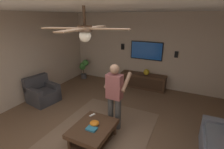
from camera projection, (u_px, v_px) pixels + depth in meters
ground_plane at (93, 146)px, 3.53m from camera, size 9.01×9.01×0.00m
wall_back_tv at (145, 51)px, 6.28m from camera, size 0.10×6.26×2.77m
ceiling_slab at (86, 3)px, 2.59m from camera, size 7.71×6.26×0.10m
area_rug at (98, 136)px, 3.82m from camera, size 3.00×2.20×0.01m
armchair at (42, 93)px, 5.30m from camera, size 0.91×0.92×0.82m
coffee_table at (93, 130)px, 3.55m from camera, size 1.00×0.80×0.40m
media_console at (143, 81)px, 6.34m from camera, size 0.45×1.70×0.55m
tv at (146, 51)px, 6.17m from camera, size 0.05×1.21×0.68m
person_standing at (115, 93)px, 3.83m from camera, size 0.54×0.54×1.64m
potted_plant_tall at (84, 67)px, 7.21m from camera, size 0.44×0.32×0.84m
bowl at (94, 123)px, 3.55m from camera, size 0.20×0.20×0.09m
remote_white at (92, 115)px, 3.90m from camera, size 0.16×0.09×0.02m
book at (92, 129)px, 3.42m from camera, size 0.16×0.22×0.04m
vase_round at (146, 72)px, 6.13m from camera, size 0.22×0.22×0.22m
wall_speaker_left at (176, 54)px, 5.75m from camera, size 0.06×0.12×0.22m
wall_speaker_right at (123, 47)px, 6.56m from camera, size 0.06×0.12×0.22m
ceiling_fan at (85, 31)px, 2.17m from camera, size 1.20×1.19×0.46m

